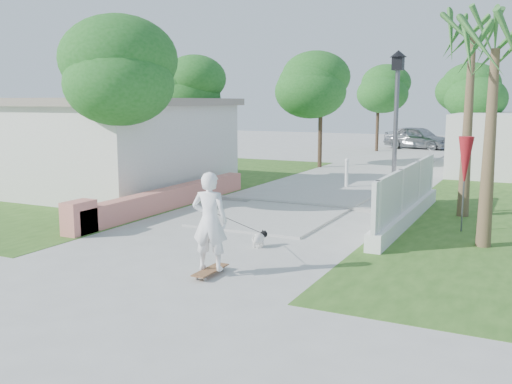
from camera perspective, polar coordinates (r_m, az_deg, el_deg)
The scene contains 20 objects.
ground at distance 12.05m, azimuth -6.32°, elevation -6.02°, with size 90.00×90.00×0.00m, color #B7B7B2.
path_strip at distance 30.60m, azimuth 14.24°, elevation 2.98°, with size 3.20×36.00×0.06m, color #B7B7B2.
curb at distance 17.27m, azimuth 4.43°, elevation -1.21°, with size 6.50×0.25×0.10m, color #999993.
grass_left at distance 22.42m, azimuth -10.44°, elevation 0.92°, with size 8.00×20.00×0.01m, color #2E581B.
pink_wall at distance 16.67m, azimuth -9.35°, elevation -0.77°, with size 0.45×8.20×0.80m.
house_left at distance 21.35m, azimuth -15.94°, elevation 4.72°, with size 8.40×7.40×3.23m.
lattice_fence at distance 15.29m, azimuth 14.94°, elevation -0.96°, with size 0.35×7.00×1.50m.
street_lamp at distance 15.68m, azimuth 13.79°, elevation 6.25°, with size 0.44×0.44×4.44m.
bollard at distance 20.86m, azimuth 9.05°, elevation 1.96°, with size 0.14×0.14×1.09m.
patio_umbrella at distance 14.44m, azimuth 20.19°, elevation 2.79°, with size 0.36×0.36×2.30m.
tree_left_near at distance 16.72m, azimuth -14.19°, elevation 11.19°, with size 3.60×3.60×5.28m.
tree_left_mid at distance 21.74m, azimuth -6.67°, elevation 9.98°, with size 3.20×3.20×4.85m.
tree_path_left at distance 27.40m, azimuth 6.54°, elevation 10.46°, with size 3.40×3.40×5.23m.
tree_path_right at distance 29.93m, azimuth 20.61°, elevation 9.20°, with size 3.00×3.00×4.79m.
tree_path_far at distance 36.91m, azimuth 12.18°, elevation 9.94°, with size 3.20×3.20×5.17m.
palm_far at distance 16.43m, azimuth 20.80°, elevation 13.24°, with size 1.80×1.80×5.30m.
palm_near at distance 13.05m, azimuth 22.78°, elevation 12.03°, with size 1.80×1.80×4.70m.
skateboarder at distance 10.72m, azimuth -3.59°, elevation -2.97°, with size 0.73×2.86×1.89m.
dog at distance 12.36m, azimuth 0.33°, elevation -4.64°, with size 0.33×0.51×0.36m.
parked_car at distance 39.05m, azimuth 15.90°, elevation 5.25°, with size 1.80×4.47×1.52m, color #9EA0A5.
Camera 1 is at (6.29, -9.79, 3.12)m, focal length 40.00 mm.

